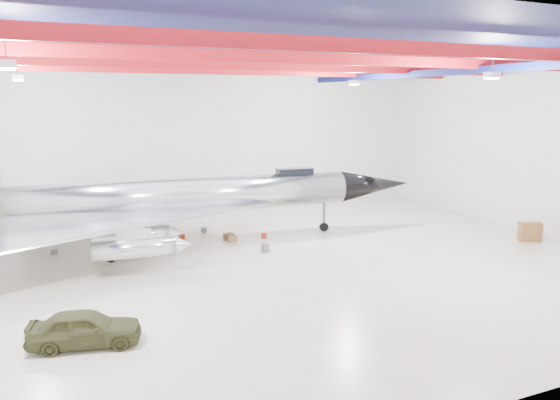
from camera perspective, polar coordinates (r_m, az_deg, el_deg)
name	(u,v)px	position (r m, az deg, el deg)	size (l,w,h in m)	color
floor	(244,268)	(28.49, -3.73, -7.11)	(40.00, 40.00, 0.00)	beige
wall_back	(174,141)	(41.68, -10.98, 6.05)	(40.00, 40.00, 0.00)	silver
wall_right	(535,148)	(38.95, 25.09, 4.95)	(30.00, 30.00, 0.00)	silver
ceiling	(242,49)	(27.25, -4.02, 15.51)	(40.00, 40.00, 0.00)	#0A0F38
ceiling_structure	(242,63)	(27.20, -4.00, 14.09)	(39.50, 29.50, 1.08)	maroon
jet_aircraft	(179,201)	(33.09, -10.51, -0.10)	(29.31, 18.04, 7.99)	silver
jeep	(85,328)	(20.94, -19.73, -12.48)	(1.56, 3.88, 1.32)	#3A3C1E
desk	(530,232)	(36.84, 24.66, -3.04)	(1.29, 0.64, 1.18)	brown
crate_ply	(167,245)	(32.66, -11.69, -4.67)	(0.53, 0.42, 0.37)	olive
toolbox_red	(182,237)	(34.72, -10.22, -3.78)	(0.40, 0.32, 0.28)	#AA2011
engine_drum	(265,248)	(31.28, -1.56, -5.05)	(0.49, 0.49, 0.44)	#59595B
parts_bin	(229,236)	(34.15, -5.38, -3.80)	(0.56, 0.44, 0.39)	olive
crate_small	(54,252)	(33.34, -22.52, -5.05)	(0.38, 0.30, 0.26)	#59595B
tool_chest	(264,236)	(34.33, -1.69, -3.74)	(0.36, 0.36, 0.32)	#AA2011
oil_barrel	(233,238)	(33.64, -4.96, -4.02)	(0.54, 0.44, 0.38)	olive
spares_box	(204,230)	(36.07, -7.94, -3.11)	(0.40, 0.40, 0.36)	#59595B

